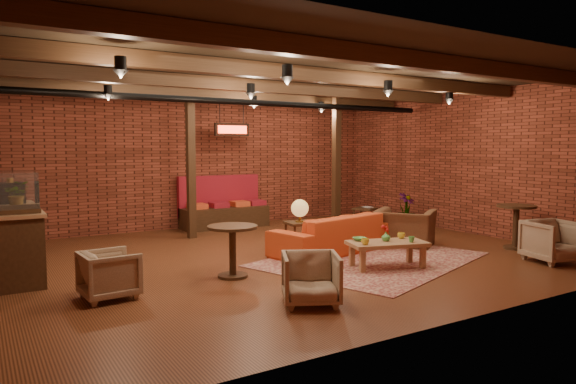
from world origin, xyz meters
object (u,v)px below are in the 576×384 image
armchair_right (405,222)px  round_table_right (516,220)px  armchair_a (109,272)px  plant_tall (407,176)px  round_table_left (233,242)px  armchair_far (553,239)px  side_table_lamp (300,213)px  sofa (332,233)px  coffee_table (386,244)px  armchair_b (311,276)px  side_table_book (365,209)px

armchair_right → round_table_right: bearing=-163.4°
armchair_a → plant_tall: bearing=-77.2°
round_table_left → armchair_far: bearing=-20.8°
side_table_lamp → sofa: bearing=-19.0°
coffee_table → armchair_b: bearing=-155.4°
side_table_lamp → armchair_right: side_table_lamp is taller
armchair_b → round_table_right: round_table_right is taller
coffee_table → armchair_right: 2.00m
sofa → round_table_right: 3.59m
side_table_book → armchair_far: size_ratio=0.79×
round_table_left → plant_tall: plant_tall is taller
round_table_left → round_table_right: 5.63m
armchair_a → side_table_lamp: bearing=-78.4°
sofa → side_table_lamp: (-0.57, 0.20, 0.41)m
sofa → side_table_book: sofa is taller
armchair_a → side_table_book: 6.87m
armchair_far → plant_tall: 4.26m
plant_tall → sofa: bearing=-155.7°
coffee_table → armchair_b: (-2.12, -0.97, -0.03)m
sofa → armchair_b: (-2.08, -2.40, -0.00)m
coffee_table → armchair_b: armchair_b is taller
armchair_b → side_table_book: armchair_b is taller
armchair_b → armchair_far: size_ratio=0.90×
armchair_b → plant_tall: size_ratio=0.28×
plant_tall → round_table_left: bearing=-158.8°
armchair_a → sofa: bearing=-83.1°
armchair_right → side_table_book: (0.60, 1.93, 0.00)m
armchair_a → armchair_right: (5.78, 0.62, 0.13)m
coffee_table → round_table_right: 3.20m
sofa → plant_tall: plant_tall is taller
armchair_a → round_table_right: (7.38, -0.71, 0.22)m
side_table_lamp → armchair_far: (3.28, -2.80, -0.37)m
round_table_left → side_table_book: bearing=27.8°
coffee_table → round_table_right: bearing=-2.1°
coffee_table → sofa: bearing=91.6°
side_table_lamp → plant_tall: 4.17m
round_table_right → coffee_table: bearing=177.9°
armchair_b → armchair_far: bearing=24.5°
round_table_left → round_table_right: bearing=-8.8°
armchair_right → plant_tall: plant_tall is taller
armchair_b → side_table_lamp: bearing=86.9°
side_table_book → plant_tall: (1.13, -0.20, 0.76)m
plant_tall → side_table_book: bearing=170.1°
round_table_left → armchair_a: 1.83m
round_table_left → plant_tall: (5.69, 2.20, 0.72)m
armchair_far → sofa: bearing=150.0°
armchair_far → armchair_right: bearing=128.4°
sofa → side_table_lamp: size_ratio=2.43×
side_table_lamp → plant_tall: bearing=18.6°
armchair_b → armchair_right: size_ratio=0.65×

